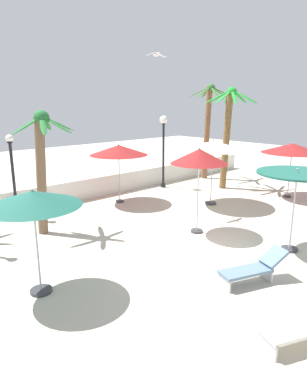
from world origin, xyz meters
The scene contains 16 objects.
ground_plane centered at (0.00, 0.00, 0.00)m, with size 56.00×56.00×0.00m, color beige.
boundary_wall centered at (0.00, 8.06, 0.51)m, with size 25.20×0.30×1.01m, color silver.
patio_umbrella_0 centered at (-5.21, 1.32, 2.42)m, with size 2.29×2.29×2.69m.
patio_umbrella_1 centered at (0.85, 1.40, 2.79)m, with size 2.02×2.02×3.11m.
patio_umbrella_2 centered at (1.83, -1.67, 2.37)m, with size 2.42×2.42×2.69m.
patio_umbrella_3 centered at (7.96, 1.50, 2.46)m, with size 2.94×2.94×2.74m.
patio_umbrella_4 centered at (1.16, 6.48, 2.49)m, with size 2.69×2.69×2.77m.
patio_umbrella_5 centered at (4.12, 3.35, 2.74)m, with size 3.10×3.10×3.00m.
palm_tree_0 centered at (-3.18, 5.14, 2.73)m, with size 2.33×2.24×4.38m.
palm_tree_2 centered at (7.32, 4.88, 3.40)m, with size 2.99×2.99×5.42m.
palm_tree_3 centered at (8.55, 7.24, 3.49)m, with size 2.74×2.47×5.71m.
lamp_post_0 centered at (-3.36, 7.51, 1.86)m, with size 0.30×0.30×3.41m.
lamp_post_1 centered at (4.79, 7.25, 2.68)m, with size 0.43×0.43×3.94m.
lounge_chair_0 centered at (-2.18, -3.99, 0.40)m, with size 1.93×1.23×0.83m.
lounge_chair_1 centered at (-0.83, -1.98, 0.40)m, with size 1.95×1.17×0.83m.
seagull_0 centered at (1.41, 4.19, 6.43)m, with size 0.95×0.38×0.16m.
Camera 1 is at (-8.37, -6.32, 4.62)m, focal length 32.30 mm.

